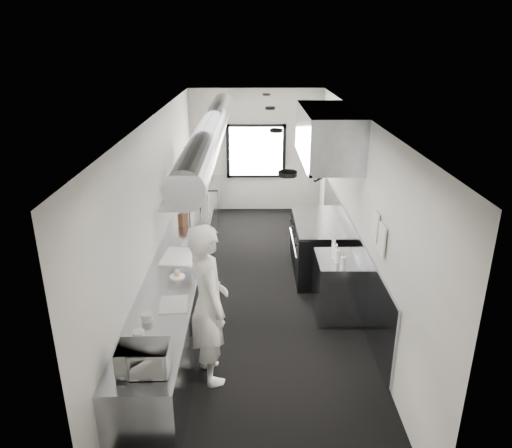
{
  "coord_description": "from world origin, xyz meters",
  "views": [
    {
      "loc": [
        -0.1,
        -6.89,
        3.83
      ],
      "look_at": [
        -0.04,
        -0.2,
        1.24
      ],
      "focal_mm": 33.82,
      "sensor_mm": 36.0,
      "label": 1
    }
  ],
  "objects_px": {
    "exhaust_hood": "(327,135)",
    "squeeze_bottle_e": "(334,245)",
    "squeeze_bottle_b": "(337,256)",
    "deli_tub_b": "(147,317)",
    "pass_shelf": "(188,182)",
    "deli_tub_a": "(139,335)",
    "line_cook": "(208,304)",
    "microwave": "(143,359)",
    "plate_stack_d": "(191,158)",
    "plate_stack_b": "(183,178)",
    "squeeze_bottle_c": "(335,252)",
    "squeeze_bottle_a": "(343,263)",
    "squeeze_bottle_d": "(335,250)",
    "bottle_station": "(338,287)",
    "knife_block": "(183,219)",
    "range": "(318,246)",
    "small_plate": "(177,276)",
    "plate_stack_c": "(189,167)",
    "far_work_table": "(204,202)",
    "cutting_board": "(179,256)",
    "plate_stack_a": "(180,185)",
    "prep_counter": "(182,281)"
  },
  "relations": [
    {
      "from": "small_plate",
      "to": "squeeze_bottle_b",
      "type": "xyz_separation_m",
      "value": [
        2.16,
        0.42,
        0.09
      ]
    },
    {
      "from": "squeeze_bottle_d",
      "to": "cutting_board",
      "type": "bearing_deg",
      "value": -179.0
    },
    {
      "from": "prep_counter",
      "to": "bottle_station",
      "type": "distance_m",
      "value": 2.31
    },
    {
      "from": "plate_stack_a",
      "to": "squeeze_bottle_c",
      "type": "height_order",
      "value": "plate_stack_a"
    },
    {
      "from": "knife_block",
      "to": "far_work_table",
      "type": "bearing_deg",
      "value": 111.47
    },
    {
      "from": "microwave",
      "to": "deli_tub_a",
      "type": "xyz_separation_m",
      "value": [
        -0.16,
        0.52,
        -0.09
      ]
    },
    {
      "from": "pass_shelf",
      "to": "deli_tub_b",
      "type": "relative_size",
      "value": 24.12
    },
    {
      "from": "plate_stack_b",
      "to": "plate_stack_d",
      "type": "distance_m",
      "value": 1.23
    },
    {
      "from": "prep_counter",
      "to": "plate_stack_d",
      "type": "distance_m",
      "value": 2.64
    },
    {
      "from": "exhaust_hood",
      "to": "small_plate",
      "type": "height_order",
      "value": "exhaust_hood"
    },
    {
      "from": "exhaust_hood",
      "to": "squeeze_bottle_b",
      "type": "xyz_separation_m",
      "value": [
        -0.02,
        -1.53,
        -1.39
      ]
    },
    {
      "from": "squeeze_bottle_a",
      "to": "plate_stack_a",
      "type": "bearing_deg",
      "value": 151.39
    },
    {
      "from": "bottle_station",
      "to": "squeeze_bottle_a",
      "type": "bearing_deg",
      "value": -93.64
    },
    {
      "from": "microwave",
      "to": "plate_stack_d",
      "type": "bearing_deg",
      "value": 89.61
    },
    {
      "from": "bottle_station",
      "to": "squeeze_bottle_c",
      "type": "bearing_deg",
      "value": 169.45
    },
    {
      "from": "range",
      "to": "small_plate",
      "type": "bearing_deg",
      "value": -137.41
    },
    {
      "from": "plate_stack_c",
      "to": "plate_stack_b",
      "type": "bearing_deg",
      "value": -91.7
    },
    {
      "from": "plate_stack_a",
      "to": "line_cook",
      "type": "bearing_deg",
      "value": -75.25
    },
    {
      "from": "plate_stack_b",
      "to": "squeeze_bottle_d",
      "type": "relative_size",
      "value": 1.85
    },
    {
      "from": "pass_shelf",
      "to": "plate_stack_b",
      "type": "xyz_separation_m",
      "value": [
        -0.0,
        -0.45,
        0.2
      ]
    },
    {
      "from": "small_plate",
      "to": "squeeze_bottle_b",
      "type": "relative_size",
      "value": 1.02
    },
    {
      "from": "plate_stack_c",
      "to": "squeeze_bottle_b",
      "type": "bearing_deg",
      "value": -41.13
    },
    {
      "from": "exhaust_hood",
      "to": "plate_stack_a",
      "type": "bearing_deg",
      "value": -168.59
    },
    {
      "from": "plate_stack_c",
      "to": "line_cook",
      "type": "bearing_deg",
      "value": -79.85
    },
    {
      "from": "squeeze_bottle_b",
      "to": "squeeze_bottle_e",
      "type": "distance_m",
      "value": 0.42
    },
    {
      "from": "prep_counter",
      "to": "small_plate",
      "type": "distance_m",
      "value": 0.88
    },
    {
      "from": "pass_shelf",
      "to": "plate_stack_d",
      "type": "distance_m",
      "value": 0.82
    },
    {
      "from": "small_plate",
      "to": "plate_stack_a",
      "type": "distance_m",
      "value": 1.69
    },
    {
      "from": "line_cook",
      "to": "squeeze_bottle_e",
      "type": "height_order",
      "value": "line_cook"
    },
    {
      "from": "exhaust_hood",
      "to": "squeeze_bottle_e",
      "type": "distance_m",
      "value": 1.79
    },
    {
      "from": "plate_stack_b",
      "to": "squeeze_bottle_c",
      "type": "bearing_deg",
      "value": -28.69
    },
    {
      "from": "prep_counter",
      "to": "plate_stack_d",
      "type": "bearing_deg",
      "value": 91.48
    },
    {
      "from": "far_work_table",
      "to": "cutting_board",
      "type": "distance_m",
      "value": 3.86
    },
    {
      "from": "prep_counter",
      "to": "microwave",
      "type": "distance_m",
      "value": 2.71
    },
    {
      "from": "microwave",
      "to": "squeeze_bottle_a",
      "type": "xyz_separation_m",
      "value": [
        2.24,
        2.11,
        -0.04
      ]
    },
    {
      "from": "plate_stack_c",
      "to": "far_work_table",
      "type": "bearing_deg",
      "value": 89.28
    },
    {
      "from": "range",
      "to": "cutting_board",
      "type": "height_order",
      "value": "range"
    },
    {
      "from": "far_work_table",
      "to": "deli_tub_b",
      "type": "height_order",
      "value": "deli_tub_b"
    },
    {
      "from": "bottle_station",
      "to": "microwave",
      "type": "xyz_separation_m",
      "value": [
        -2.26,
        -2.45,
        0.58
      ]
    },
    {
      "from": "line_cook",
      "to": "knife_block",
      "type": "distance_m",
      "value": 2.79
    },
    {
      "from": "deli_tub_a",
      "to": "deli_tub_b",
      "type": "relative_size",
      "value": 0.99
    },
    {
      "from": "pass_shelf",
      "to": "deli_tub_a",
      "type": "relative_size",
      "value": 24.29
    },
    {
      "from": "bottle_station",
      "to": "line_cook",
      "type": "distance_m",
      "value": 2.29
    },
    {
      "from": "plate_stack_d",
      "to": "knife_block",
      "type": "bearing_deg",
      "value": -91.74
    },
    {
      "from": "range",
      "to": "deli_tub_b",
      "type": "height_order",
      "value": "deli_tub_b"
    },
    {
      "from": "range",
      "to": "line_cook",
      "type": "xyz_separation_m",
      "value": [
        -1.64,
        -2.77,
        0.51
      ]
    },
    {
      "from": "squeeze_bottle_b",
      "to": "deli_tub_b",
      "type": "bearing_deg",
      "value": -148.17
    },
    {
      "from": "prep_counter",
      "to": "knife_block",
      "type": "bearing_deg",
      "value": 94.69
    },
    {
      "from": "bottle_station",
      "to": "squeeze_bottle_b",
      "type": "relative_size",
      "value": 4.56
    },
    {
      "from": "exhaust_hood",
      "to": "plate_stack_b",
      "type": "height_order",
      "value": "exhaust_hood"
    }
  ]
}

